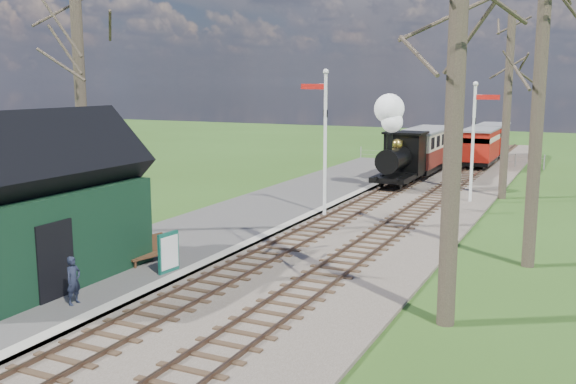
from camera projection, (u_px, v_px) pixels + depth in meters
name	position (u px, v px, depth m)	size (l,w,h in m)	color
ground	(50.00, 374.00, 12.67)	(140.00, 140.00, 0.00)	#2E4D18
distant_hills	(503.00, 279.00, 72.10)	(114.40, 48.00, 22.02)	#385B23
ballast_bed	(408.00, 197.00, 31.69)	(8.00, 60.00, 0.10)	brown
track_near	(383.00, 195.00, 32.23)	(1.60, 60.00, 0.15)	brown
track_far	(434.00, 199.00, 31.13)	(1.60, 60.00, 0.15)	brown
platform	(244.00, 218.00, 26.59)	(5.00, 44.00, 0.20)	#474442
coping_strip	(294.00, 223.00, 25.62)	(0.40, 44.00, 0.21)	#B2AD9E
station_shed	(39.00, 208.00, 17.67)	(3.25, 6.30, 4.78)	black
semaphore_near	(324.00, 132.00, 26.62)	(1.22, 0.24, 6.22)	silver
semaphore_far	(475.00, 133.00, 29.82)	(1.22, 0.24, 5.72)	silver
bare_trees	(315.00, 97.00, 20.21)	(15.51, 22.39, 12.00)	#382D23
fence_line	(447.00, 157.00, 44.48)	(12.60, 0.08, 1.00)	slate
locomotive	(398.00, 147.00, 34.24)	(1.96, 4.58, 4.91)	black
coach	(425.00, 148.00, 39.74)	(2.29, 7.85, 2.41)	black
red_carriage_a	(480.00, 146.00, 42.67)	(1.99, 4.94, 2.10)	black
red_carriage_b	(492.00, 140.00, 47.57)	(1.99, 4.94, 2.10)	black
sign_board	(169.00, 252.00, 18.68)	(0.19, 0.81, 1.18)	#104F3F
bench	(146.00, 250.00, 19.71)	(0.75, 1.48, 0.81)	#482C19
person	(73.00, 280.00, 15.96)	(0.45, 0.29, 1.22)	#1B2032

